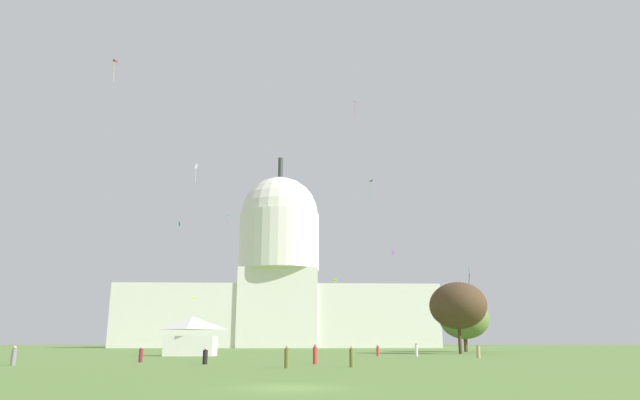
{
  "coord_description": "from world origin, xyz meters",
  "views": [
    {
      "loc": [
        0.31,
        -25.32,
        1.91
      ],
      "look_at": [
        5.01,
        84.53,
        29.86
      ],
      "focal_mm": 31.45,
      "sensor_mm": 36.0,
      "label": 1
    }
  ],
  "objects_px": {
    "kite_red_high": "(113,65)",
    "kite_lime_mid": "(335,281)",
    "kite_yellow_low": "(193,300)",
    "kite_gold_low": "(457,291)",
    "person_red_front_center": "(315,355)",
    "person_red_back_right": "(378,351)",
    "person_olive_front_left": "(352,357)",
    "kite_turquoise_mid": "(179,225)",
    "event_tent": "(191,336)",
    "kite_blue_high": "(227,217)",
    "tree_east_mid": "(464,319)",
    "person_black_front_right": "(205,357)",
    "person_olive_near_tent": "(287,358)",
    "kite_violet_mid": "(393,252)",
    "person_white_lawn_far_right": "(416,350)",
    "capitol_building": "(279,279)",
    "kite_magenta_high": "(354,104)",
    "person_tan_mid_right": "(478,352)",
    "kite_green_mid": "(369,184)",
    "kite_cyan_low": "(469,271)",
    "kite_white_high": "(196,169)",
    "tree_east_near": "(458,306)",
    "person_maroon_mid_left": "(141,355)"
  },
  "relations": [
    {
      "from": "kite_cyan_low",
      "to": "kite_magenta_high",
      "type": "bearing_deg",
      "value": 73.65
    },
    {
      "from": "event_tent",
      "to": "kite_lime_mid",
      "type": "relative_size",
      "value": 6.0
    },
    {
      "from": "person_black_front_right",
      "to": "kite_green_mid",
      "type": "xyz_separation_m",
      "value": [
        22.69,
        57.68,
        32.72
      ]
    },
    {
      "from": "person_red_front_center",
      "to": "kite_magenta_high",
      "type": "relative_size",
      "value": 0.46
    },
    {
      "from": "tree_east_near",
      "to": "kite_magenta_high",
      "type": "relative_size",
      "value": 3.44
    },
    {
      "from": "person_olive_near_tent",
      "to": "kite_violet_mid",
      "type": "relative_size",
      "value": 1.27
    },
    {
      "from": "person_maroon_mid_left",
      "to": "kite_yellow_low",
      "type": "height_order",
      "value": "kite_yellow_low"
    },
    {
      "from": "kite_white_high",
      "to": "kite_violet_mid",
      "type": "distance_m",
      "value": 59.31
    },
    {
      "from": "person_tan_mid_right",
      "to": "kite_lime_mid",
      "type": "relative_size",
      "value": 1.32
    },
    {
      "from": "kite_blue_high",
      "to": "kite_red_high",
      "type": "bearing_deg",
      "value": 45.17
    },
    {
      "from": "kite_yellow_low",
      "to": "kite_gold_low",
      "type": "distance_m",
      "value": 86.73
    },
    {
      "from": "person_black_front_right",
      "to": "kite_gold_low",
      "type": "xyz_separation_m",
      "value": [
        39.18,
        55.79,
        10.84
      ]
    },
    {
      "from": "kite_blue_high",
      "to": "kite_yellow_low",
      "type": "height_order",
      "value": "kite_blue_high"
    },
    {
      "from": "kite_magenta_high",
      "to": "kite_gold_low",
      "type": "relative_size",
      "value": 2.33
    },
    {
      "from": "person_red_front_center",
      "to": "person_red_back_right",
      "type": "distance_m",
      "value": 30.32
    },
    {
      "from": "capitol_building",
      "to": "kite_gold_low",
      "type": "xyz_separation_m",
      "value": [
        37.39,
        -93.23,
        -12.45
      ]
    },
    {
      "from": "person_olive_front_left",
      "to": "kite_blue_high",
      "type": "bearing_deg",
      "value": -171.52
    },
    {
      "from": "kite_green_mid",
      "to": "kite_violet_mid",
      "type": "bearing_deg",
      "value": 164.32
    },
    {
      "from": "person_olive_near_tent",
      "to": "kite_green_mid",
      "type": "height_order",
      "value": "kite_green_mid"
    },
    {
      "from": "kite_gold_low",
      "to": "person_olive_near_tent",
      "type": "bearing_deg",
      "value": 174.36
    },
    {
      "from": "kite_yellow_low",
      "to": "kite_gold_low",
      "type": "relative_size",
      "value": 1.03
    },
    {
      "from": "kite_white_high",
      "to": "kite_yellow_low",
      "type": "bearing_deg",
      "value": 152.75
    },
    {
      "from": "person_white_lawn_far_right",
      "to": "kite_green_mid",
      "type": "distance_m",
      "value": 44.76
    },
    {
      "from": "event_tent",
      "to": "kite_white_high",
      "type": "distance_m",
      "value": 69.69
    },
    {
      "from": "person_red_front_center",
      "to": "kite_red_high",
      "type": "bearing_deg",
      "value": 136.99
    },
    {
      "from": "kite_gold_low",
      "to": "kite_violet_mid",
      "type": "bearing_deg",
      "value": 25.16
    },
    {
      "from": "kite_red_high",
      "to": "kite_lime_mid",
      "type": "height_order",
      "value": "kite_red_high"
    },
    {
      "from": "kite_lime_mid",
      "to": "kite_white_high",
      "type": "bearing_deg",
      "value": 130.81
    },
    {
      "from": "person_maroon_mid_left",
      "to": "kite_green_mid",
      "type": "bearing_deg",
      "value": -114.49
    },
    {
      "from": "tree_east_mid",
      "to": "person_black_front_right",
      "type": "height_order",
      "value": "tree_east_mid"
    },
    {
      "from": "person_tan_mid_right",
      "to": "capitol_building",
      "type": "bearing_deg",
      "value": 53.48
    },
    {
      "from": "person_white_lawn_far_right",
      "to": "kite_red_high",
      "type": "distance_m",
      "value": 79.71
    },
    {
      "from": "person_white_lawn_far_right",
      "to": "kite_turquoise_mid",
      "type": "relative_size",
      "value": 0.52
    },
    {
      "from": "person_olive_front_left",
      "to": "person_red_front_center",
      "type": "relative_size",
      "value": 0.95
    },
    {
      "from": "person_black_front_right",
      "to": "kite_blue_high",
      "type": "bearing_deg",
      "value": -19.05
    },
    {
      "from": "person_black_front_right",
      "to": "kite_turquoise_mid",
      "type": "height_order",
      "value": "kite_turquoise_mid"
    },
    {
      "from": "kite_green_mid",
      "to": "person_olive_front_left",
      "type": "bearing_deg",
      "value": -9.3
    },
    {
      "from": "kite_red_high",
      "to": "person_maroon_mid_left",
      "type": "bearing_deg",
      "value": 41.98
    },
    {
      "from": "event_tent",
      "to": "kite_blue_high",
      "type": "xyz_separation_m",
      "value": [
        -6.34,
        84.02,
        36.14
      ]
    },
    {
      "from": "person_red_front_center",
      "to": "kite_cyan_low",
      "type": "bearing_deg",
      "value": 57.88
    },
    {
      "from": "tree_east_mid",
      "to": "person_red_back_right",
      "type": "distance_m",
      "value": 42.06
    },
    {
      "from": "person_maroon_mid_left",
      "to": "person_red_front_center",
      "type": "xyz_separation_m",
      "value": [
        16.86,
        -5.26,
        0.1
      ]
    },
    {
      "from": "person_olive_near_tent",
      "to": "kite_red_high",
      "type": "height_order",
      "value": "kite_red_high"
    },
    {
      "from": "person_olive_front_left",
      "to": "kite_gold_low",
      "type": "xyz_separation_m",
      "value": [
        26.7,
        62.4,
        10.74
      ]
    },
    {
      "from": "person_red_front_center",
      "to": "person_olive_front_left",
      "type": "bearing_deg",
      "value": -58.29
    },
    {
      "from": "person_olive_front_left",
      "to": "kite_turquoise_mid",
      "type": "distance_m",
      "value": 111.18
    },
    {
      "from": "person_red_front_center",
      "to": "kite_magenta_high",
      "type": "distance_m",
      "value": 95.79
    },
    {
      "from": "kite_blue_high",
      "to": "kite_yellow_low",
      "type": "xyz_separation_m",
      "value": [
        -9.11,
        1.66,
        -24.84
      ]
    },
    {
      "from": "tree_east_mid",
      "to": "person_black_front_right",
      "type": "bearing_deg",
      "value": -123.85
    },
    {
      "from": "person_white_lawn_far_right",
      "to": "kite_green_mid",
      "type": "bearing_deg",
      "value": -124.2
    }
  ]
}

